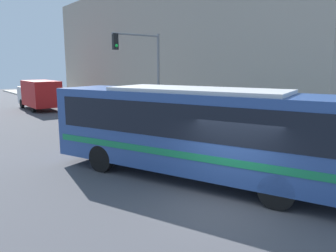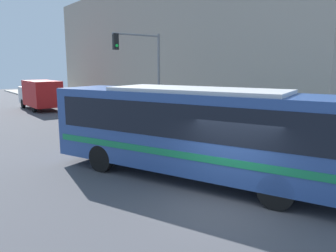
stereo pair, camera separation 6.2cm
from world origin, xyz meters
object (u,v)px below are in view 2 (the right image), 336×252
fire_hydrant (217,137)px  parking_meter (164,117)px  delivery_truck (40,94)px  city_bus (196,127)px  traffic_light_pole (145,65)px

fire_hydrant → parking_meter: parking_meter is taller
delivery_truck → fire_hydrant: 21.11m
city_bus → parking_meter: city_bus is taller
delivery_truck → parking_meter: (2.85, -16.22, -0.51)m
delivery_truck → fire_hydrant: (2.85, -20.89, -1.03)m
fire_hydrant → parking_meter: 4.70m
city_bus → parking_meter: size_ratio=9.25×
traffic_light_pole → parking_meter: 3.38m
city_bus → fire_hydrant: 5.31m
traffic_light_pole → delivery_truck: bearing=97.2°
traffic_light_pole → parking_meter: size_ratio=4.68×
city_bus → fire_hydrant: bearing=13.7°
traffic_light_pole → parking_meter: (0.90, -0.72, -3.17)m
fire_hydrant → traffic_light_pole: (-0.90, 5.39, 3.69)m
city_bus → delivery_truck: (1.31, 23.85, -0.42)m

